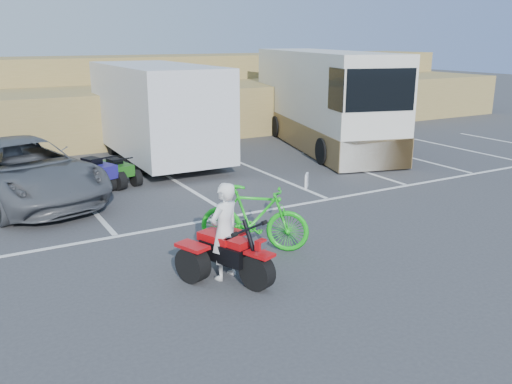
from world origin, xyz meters
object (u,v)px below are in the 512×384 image
cargo_trailer (157,109)px  rv_motorhome (321,105)px  grey_pickup (22,171)px  red_trike_atv (232,280)px  green_dirt_bike (254,218)px  rider (224,231)px  quad_atv_blue (94,190)px  quad_atv_green (116,185)px

cargo_trailer → rv_motorhome: bearing=-2.2°
grey_pickup → rv_motorhome: rv_motorhome is taller
red_trike_atv → green_dirt_bike: green_dirt_bike is taller
rider → red_trike_atv: bearing=90.0°
red_trike_atv → green_dirt_bike: 1.56m
rv_motorhome → quad_atv_blue: size_ratio=6.50×
cargo_trailer → rv_motorhome: size_ratio=0.68×
green_dirt_bike → grey_pickup: (-3.40, 5.64, 0.13)m
red_trike_atv → quad_atv_green: bearing=69.5°
green_dirt_bike → quad_atv_green: size_ratio=1.62×
rider → cargo_trailer: size_ratio=0.25×
grey_pickup → quad_atv_blue: 1.89m
rider → rv_motorhome: (8.50, 9.00, 0.65)m
red_trike_atv → cargo_trailer: (2.12, 9.47, 1.68)m
grey_pickup → rv_motorhome: 11.15m
green_dirt_bike → quad_atv_green: bearing=50.6°
rv_motorhome → quad_atv_green: size_ratio=7.57×
green_dirt_bike → quad_atv_blue: size_ratio=1.40×
grey_pickup → cargo_trailer: cargo_trailer is taller
red_trike_atv → quad_atv_blue: 6.82m
rider → quad_atv_green: (0.03, 6.83, -0.83)m
quad_atv_blue → quad_atv_green: quad_atv_blue is taller
red_trike_atv → rv_motorhome: 12.54m
cargo_trailer → grey_pickup: bearing=-147.4°
red_trike_atv → quad_atv_blue: (-0.67, 6.78, 0.00)m
grey_pickup → cargo_trailer: (4.52, 2.81, 0.91)m
cargo_trailer → quad_atv_blue: size_ratio=4.44×
red_trike_atv → green_dirt_bike: (1.00, 1.02, 0.63)m
rider → quad_atv_blue: rider is taller
grey_pickup → cargo_trailer: bearing=16.6°
quad_atv_green → grey_pickup: bearing=175.8°
quad_atv_green → rider: bearing=-101.8°
rider → quad_atv_blue: 6.72m
rider → grey_pickup: rider is taller
grey_pickup → quad_atv_green: size_ratio=4.25×
quad_atv_blue → red_trike_atv: bearing=-104.1°
cargo_trailer → green_dirt_bike: bearing=-96.8°
rider → rv_motorhome: size_ratio=0.17×
red_trike_atv → quad_atv_green: 6.97m
rider → grey_pickup: (-2.35, 6.52, -0.07)m
rider → grey_pickup: size_ratio=0.30×
green_dirt_bike → grey_pickup: size_ratio=0.38×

